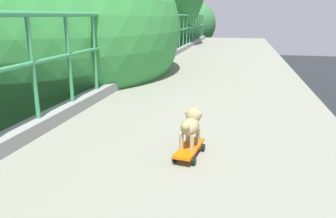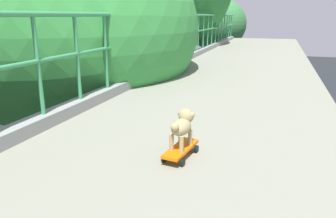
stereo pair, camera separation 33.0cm
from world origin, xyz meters
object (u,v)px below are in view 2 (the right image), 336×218
Objects in this scene: car_white_fifth at (111,146)px; small_dog at (183,125)px; car_green_fourth at (6,161)px; city_bus at (138,77)px; toy_skateboard at (181,150)px.

small_dog reaches higher than car_white_fifth.
car_green_fourth is 14.94m from city_bus.
car_green_fourth is 4.69m from car_white_fifth.
car_green_fourth is 13.74m from small_dog.
small_dog is (10.26, -7.45, 5.31)m from car_green_fourth.
car_green_fourth is at bearing 143.90° from toy_skateboard.
small_dog is at bearing -57.47° from car_white_fifth.
car_white_fifth is 12.48m from city_bus.
city_bus is at bearing 115.02° from toy_skateboard.
toy_skateboard is 0.21m from small_dog.
car_white_fifth is at bearing 122.53° from small_dog.
small_dog is at bearing -64.94° from city_bus.
small_dog reaches higher than car_green_fourth.
car_green_fourth is 13.68m from toy_skateboard.
car_green_fourth is 8.60× the size of toy_skateboard.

